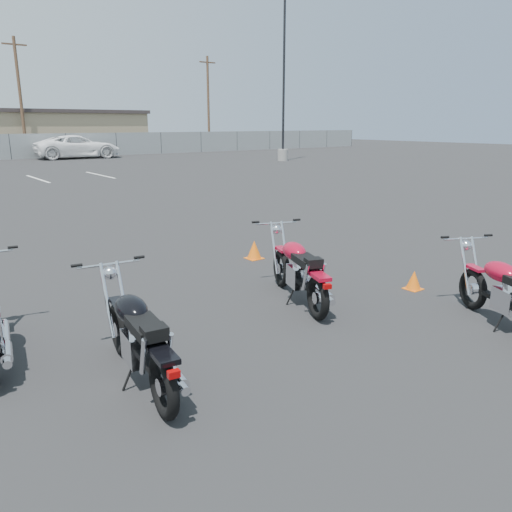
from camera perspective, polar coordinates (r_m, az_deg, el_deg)
ground at (r=6.93m, az=1.69°, el=-6.49°), size 120.00×120.00×0.00m
motorcycle_second_black at (r=5.12m, az=-13.21°, el=-9.13°), size 0.82×2.12×1.04m
motorcycle_third_red at (r=7.23m, az=4.95°, el=-1.67°), size 1.16×2.08×1.03m
motorcycle_rear_red at (r=7.02m, az=26.91°, el=-3.91°), size 1.29×1.98×1.00m
training_cone_near at (r=9.59m, az=-0.20°, el=0.72°), size 0.30×0.30×0.35m
training_cone_far at (r=8.21m, az=17.58°, el=-2.63°), size 0.25×0.25×0.30m
light_pole_east at (r=35.45m, az=3.14°, el=16.08°), size 0.80×0.70×11.97m
tan_building_east at (r=50.99m, az=-21.76°, el=13.14°), size 14.40×9.40×3.70m
utility_pole_c at (r=45.20m, az=-25.35°, el=16.29°), size 1.80×0.24×9.00m
utility_pole_d at (r=53.09m, az=-5.47°, el=17.18°), size 1.80×0.24×9.00m
white_van at (r=40.20m, az=-19.74°, el=12.37°), size 3.27×7.19×2.67m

